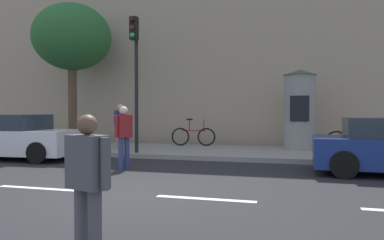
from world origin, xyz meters
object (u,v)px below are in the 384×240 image
poster_column (300,109)px  pedestrian_near_pole (121,123)px  traffic_light (135,62)px  pedestrian_in_dark_shirt (124,132)px  parked_car_dark (10,137)px  bicycle_upright (353,141)px  bicycle_leaning (193,136)px  pedestrian_in_red_top (88,178)px  street_tree (72,38)px

poster_column → pedestrian_near_pole: size_ratio=1.76×
traffic_light → pedestrian_near_pole: size_ratio=2.73×
pedestrian_in_dark_shirt → pedestrian_near_pole: size_ratio=1.02×
parked_car_dark → bicycle_upright: bearing=18.5°
pedestrian_near_pole → parked_car_dark: pedestrian_near_pole is taller
pedestrian_in_dark_shirt → bicycle_leaning: pedestrian_in_dark_shirt is taller
pedestrian_in_dark_shirt → bicycle_leaning: (0.41, 5.45, -0.43)m
traffic_light → pedestrian_in_red_top: (3.21, -8.34, -2.28)m
traffic_light → pedestrian_in_dark_shirt: (0.74, -2.40, -2.18)m
traffic_light → bicycle_upright: 7.78m
poster_column → parked_car_dark: bearing=-155.2°
pedestrian_near_pole → street_tree: bearing=155.8°
traffic_light → pedestrian_in_red_top: 9.22m
pedestrian_in_dark_shirt → bicycle_upright: 7.76m
traffic_light → pedestrian_in_dark_shirt: traffic_light is taller
traffic_light → street_tree: (-3.89, 2.36, 1.43)m
pedestrian_in_red_top → pedestrian_near_pole: bearing=114.4°
poster_column → bicycle_leaning: bearing=175.5°
traffic_light → bicycle_upright: bearing=17.2°
bicycle_upright → bicycle_leaning: bearing=171.5°
poster_column → parked_car_dark: 9.94m
pedestrian_in_red_top → bicycle_upright: size_ratio=0.86×
street_tree → parked_car_dark: (0.16, -3.79, -3.89)m
street_tree → pedestrian_in_red_top: street_tree is taller
pedestrian_near_pole → pedestrian_in_red_top: bearing=-65.6°
bicycle_leaning → poster_column: bearing=-4.5°
pedestrian_in_red_top → bicycle_leaning: (-2.05, 11.39, -0.34)m
traffic_light → poster_column: size_ratio=1.55×
pedestrian_in_dark_shirt → traffic_light: bearing=107.2°
traffic_light → pedestrian_in_red_top: traffic_light is taller
street_tree → bicycle_leaning: (5.04, 0.69, -4.04)m
poster_column → pedestrian_in_dark_shirt: size_ratio=1.73×
traffic_light → poster_column: traffic_light is taller
traffic_light → pedestrian_in_red_top: size_ratio=2.96×
pedestrian_near_pole → bicycle_leaning: bearing=41.4°
pedestrian_in_red_top → parked_car_dark: bearing=135.1°
traffic_light → poster_column: bearing=27.5°
traffic_light → pedestrian_in_dark_shirt: size_ratio=2.68×
pedestrian_in_red_top → bicycle_leaning: size_ratio=0.86×
traffic_light → pedestrian_near_pole: bearing=134.3°
pedestrian_in_red_top → pedestrian_near_pole: size_ratio=0.92×
poster_column → bicycle_leaning: poster_column is taller
street_tree → pedestrian_in_dark_shirt: 7.56m
street_tree → parked_car_dark: bearing=-87.7°
traffic_light → bicycle_upright: size_ratio=2.53×
pedestrian_in_dark_shirt → parked_car_dark: pedestrian_in_dark_shirt is taller
traffic_light → pedestrian_near_pole: (-1.06, 1.09, -2.03)m
bicycle_upright → street_tree: bearing=179.0°
traffic_light → street_tree: street_tree is taller
street_tree → pedestrian_near_pole: 4.65m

